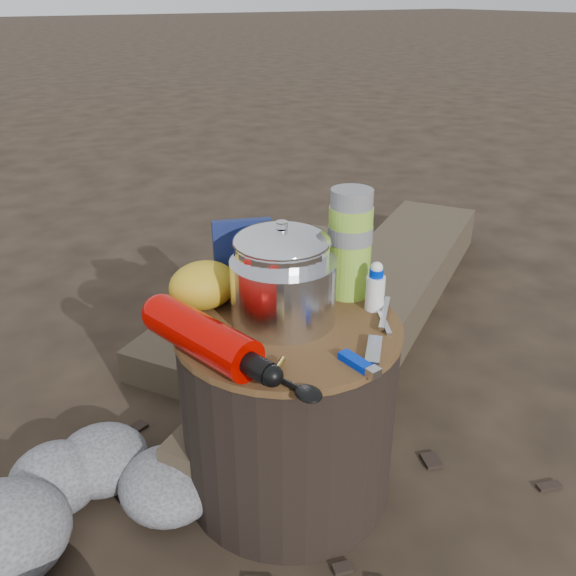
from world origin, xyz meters
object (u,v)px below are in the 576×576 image
thermos (350,244)px  fuel_bottle (202,336)px  stump (288,409)px  log_main (371,309)px  travel_mug (310,261)px  camping_pot (282,272)px

thermos → fuel_bottle: bearing=-169.5°
fuel_bottle → thermos: bearing=-4.3°
stump → log_main: size_ratio=0.24×
stump → travel_mug: (0.13, 0.13, 0.26)m
stump → fuel_bottle: 0.30m
stump → fuel_bottle: fuel_bottle is taller
log_main → travel_mug: travel_mug is taller
travel_mug → log_main: bearing=35.7°
log_main → fuel_bottle: bearing=-91.8°
camping_pot → stump: bearing=-106.2°
fuel_bottle → travel_mug: size_ratio=2.82×
stump → travel_mug: 0.32m
stump → thermos: thermos is taller
log_main → camping_pot: size_ratio=9.83×
stump → camping_pot: size_ratio=2.38×
travel_mug → thermos: bearing=-60.2°
camping_pot → travel_mug: size_ratio=1.65×
stump → camping_pot: bearing=73.8°
travel_mug → camping_pot: bearing=-145.1°
fuel_bottle → travel_mug: bearing=9.7°
fuel_bottle → camping_pot: bearing=2.3°
stump → thermos: bearing=15.8°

